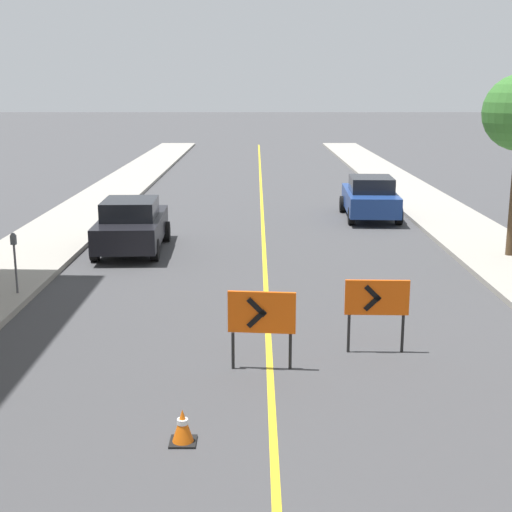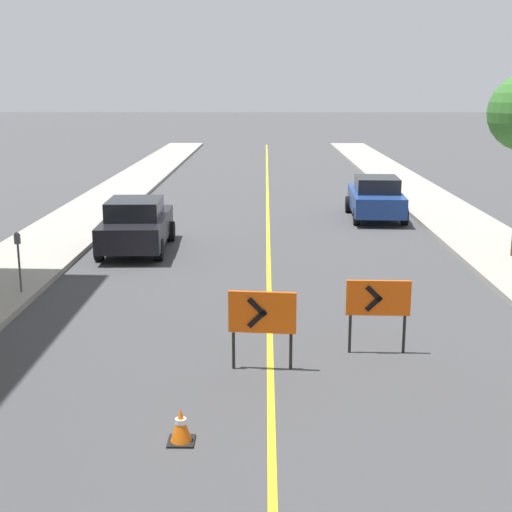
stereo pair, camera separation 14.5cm
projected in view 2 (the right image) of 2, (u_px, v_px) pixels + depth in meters
lane_stripe at (268, 214)px, 27.67m from camera, size 0.12×68.62×0.01m
sidewalk_left at (91, 212)px, 27.74m from camera, size 2.83×68.62×0.15m
sidewalk_right at (445, 213)px, 27.57m from camera, size 2.83×68.62×0.15m
traffic_cone_farthest at (181, 426)px, 9.88m from camera, size 0.37×0.37×0.50m
arrow_barricade_primary at (262, 315)px, 12.30m from camera, size 1.18×0.17×1.41m
arrow_barricade_secondary at (378, 301)px, 13.06m from camera, size 1.18×0.10×1.39m
parked_car_curb_near at (136, 225)px, 21.40m from camera, size 1.96×4.36×1.59m
parked_car_curb_mid at (376, 198)px, 26.64m from camera, size 2.00×4.38×1.59m
parking_meter_far_curb at (18, 250)px, 16.46m from camera, size 0.12×0.11×1.43m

